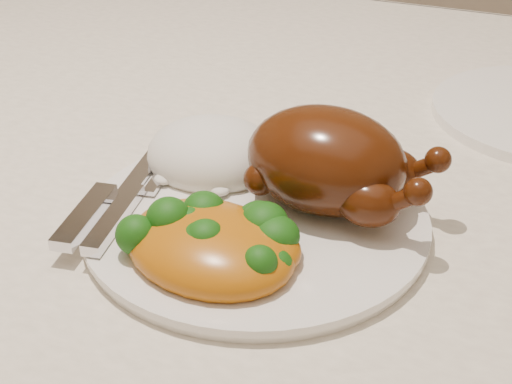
% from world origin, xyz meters
% --- Properties ---
extents(dining_table, '(1.60, 0.90, 0.76)m').
position_xyz_m(dining_table, '(0.00, 0.00, 0.67)').
color(dining_table, brown).
rests_on(dining_table, floor).
extents(tablecloth, '(1.73, 1.03, 0.18)m').
position_xyz_m(tablecloth, '(0.00, 0.00, 0.74)').
color(tablecloth, white).
rests_on(tablecloth, dining_table).
extents(dinner_plate, '(0.33, 0.33, 0.01)m').
position_xyz_m(dinner_plate, '(0.13, -0.12, 0.77)').
color(dinner_plate, white).
rests_on(dinner_plate, tablecloth).
extents(roast_chicken, '(0.16, 0.11, 0.08)m').
position_xyz_m(roast_chicken, '(0.18, -0.09, 0.82)').
color(roast_chicken, '#4C1E08').
rests_on(roast_chicken, dinner_plate).
extents(rice_mound, '(0.12, 0.11, 0.06)m').
position_xyz_m(rice_mound, '(0.07, -0.07, 0.79)').
color(rice_mound, white).
rests_on(rice_mound, dinner_plate).
extents(mac_and_cheese, '(0.15, 0.12, 0.05)m').
position_xyz_m(mac_and_cheese, '(0.13, -0.18, 0.79)').
color(mac_and_cheese, '#CA740D').
rests_on(mac_and_cheese, dinner_plate).
extents(cutlery, '(0.06, 0.20, 0.01)m').
position_xyz_m(cutlery, '(0.03, -0.15, 0.78)').
color(cutlery, silver).
rests_on(cutlery, dinner_plate).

